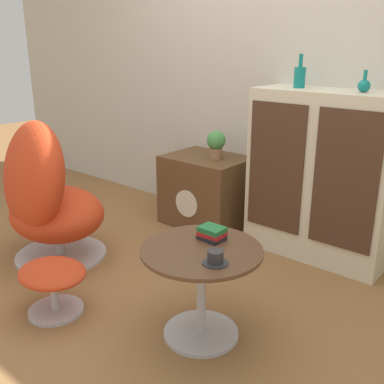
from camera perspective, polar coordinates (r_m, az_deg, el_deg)
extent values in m
plane|color=olive|center=(2.66, -6.05, -12.90)|extent=(12.00, 12.00, 0.00)
cube|color=beige|center=(3.34, 10.82, 16.83)|extent=(6.40, 0.06, 2.60)
cube|color=beige|center=(3.04, 16.09, 1.93)|extent=(0.92, 0.37, 1.10)
cube|color=#472D1E|center=(2.96, 10.57, 3.01)|extent=(0.39, 0.01, 0.84)
cube|color=#472D1E|center=(2.77, 18.84, 1.26)|extent=(0.39, 0.01, 0.84)
cube|color=brown|center=(3.53, 1.86, 0.20)|extent=(0.63, 0.48, 0.55)
cylinder|color=beige|center=(3.36, -0.72, -1.50)|extent=(0.21, 0.01, 0.21)
cylinder|color=#B7B7BC|center=(3.20, -16.25, -7.63)|extent=(0.60, 0.60, 0.02)
cylinder|color=#B7B7BC|center=(3.17, -16.37, -6.43)|extent=(0.06, 0.06, 0.12)
ellipsoid|color=red|center=(3.08, -16.75, -2.60)|extent=(0.80, 0.72, 0.33)
ellipsoid|color=red|center=(2.96, -19.53, 1.86)|extent=(0.77, 0.56, 0.74)
cylinder|color=#B7B7BC|center=(2.60, -16.86, -14.15)|extent=(0.29, 0.29, 0.02)
cylinder|color=#B7B7BC|center=(2.55, -17.06, -12.36)|extent=(0.04, 0.04, 0.17)
ellipsoid|color=red|center=(2.49, -17.34, -9.79)|extent=(0.39, 0.33, 0.09)
cylinder|color=#B7B7BC|center=(2.34, 1.15, -17.41)|extent=(0.37, 0.37, 0.02)
cylinder|color=#B7B7BC|center=(2.21, 1.19, -12.66)|extent=(0.04, 0.04, 0.43)
cylinder|color=brown|center=(2.10, 1.23, -7.42)|extent=(0.57, 0.57, 0.02)
cylinder|color=#147A75|center=(3.02, 13.51, 13.96)|extent=(0.07, 0.07, 0.13)
cylinder|color=#147A75|center=(3.01, 13.66, 15.93)|extent=(0.03, 0.03, 0.08)
ellipsoid|color=#147A75|center=(2.86, 21.01, 12.46)|extent=(0.07, 0.07, 0.07)
cylinder|color=#147A75|center=(2.85, 21.15, 13.67)|extent=(0.02, 0.02, 0.06)
cylinder|color=#996B4C|center=(3.39, 3.06, 4.92)|extent=(0.09, 0.09, 0.08)
sphere|color=#478E47|center=(3.37, 3.09, 6.58)|extent=(0.14, 0.14, 0.14)
cylinder|color=#2D2D33|center=(1.97, 2.97, -8.97)|extent=(0.11, 0.11, 0.01)
cylinder|color=#2D2D33|center=(1.96, 2.99, -8.26)|extent=(0.07, 0.07, 0.06)
cube|color=black|center=(2.19, 2.49, -5.82)|extent=(0.13, 0.10, 0.02)
cube|color=red|center=(2.18, 2.56, -5.34)|extent=(0.12, 0.10, 0.02)
cube|color=#237038|center=(2.18, 2.56, -4.75)|extent=(0.12, 0.10, 0.02)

